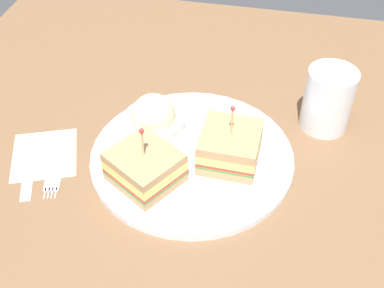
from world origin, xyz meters
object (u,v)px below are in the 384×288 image
Objects in this scene: sandwich_half_front at (230,148)px; fork at (54,172)px; plate at (192,157)px; napkin at (44,155)px; sandwich_half_back at (145,167)px; drink_glass at (327,103)px; coleslaw_bowl at (154,120)px; knife at (28,172)px.

fork is (24.37, 6.60, -3.45)cm from sandwich_half_front.
plate is at bearing -3.52° from sandwich_half_front.
sandwich_half_back is at bearing 171.12° from napkin.
drink_glass is at bearing -142.46° from sandwich_half_back.
sandwich_half_front is at bearing -164.84° from fork.
plate is 2.31× the size of fork.
knife is at bearing 35.00° from coleslaw_bowl.
sandwich_half_front is 0.76× the size of fork.
sandwich_half_back reaches higher than knife.
drink_glass is 43.80cm from napkin.
drink_glass is 0.78× the size of fork.
drink_glass is 42.36cm from fork.
fork is (18.84, 6.94, -0.35)cm from plate.
coleslaw_bowl is at bearing -27.49° from plate.
knife is at bearing 4.42° from sandwich_half_back.
coleslaw_bowl is 17.18cm from napkin.
coleslaw_bowl is 0.77× the size of knife.
sandwich_half_front is 27.81cm from napkin.
sandwich_half_back is 14.01cm from fork.
fork is (-2.99, 3.19, 0.10)cm from napkin.
fork is (37.61, 19.05, -4.19)cm from drink_glass.
napkin is (16.59, -2.59, -3.42)cm from sandwich_half_back.
plate is 23.81cm from knife.
sandwich_half_front reaches higher than coleslaw_bowl.
fork is at bearing 133.18° from napkin.
knife is (22.53, 7.68, -0.35)cm from plate.
napkin is (27.37, 3.41, -3.55)cm from sandwich_half_front.
napkin is at bearing 25.37° from coleslaw_bowl.
napkin is 4.38cm from fork.
sandwich_half_front is at bearing -172.89° from napkin.
plate is at bearing 32.82° from drink_glass.
plate is 22.66cm from drink_glass.
drink_glass is (-25.40, -8.65, 0.80)cm from coleslaw_bowl.
sandwich_half_front is 0.98× the size of drink_glass.
sandwich_half_front reaches higher than sandwich_half_back.
knife is (15.90, 11.13, -3.40)cm from coleslaw_bowl.
plate is at bearing -129.53° from sandwich_half_back.
sandwich_half_back is 30.29cm from drink_glass.
coleslaw_bowl is 0.90× the size of napkin.
sandwich_half_front reaches higher than drink_glass.
coleslaw_bowl is at bearing -17.31° from sandwich_half_front.
napkin is (15.19, 7.21, -3.50)cm from coleslaw_bowl.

